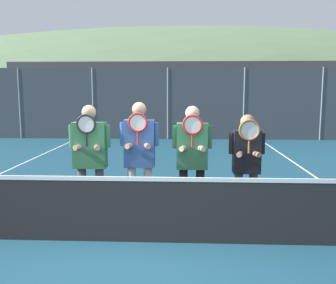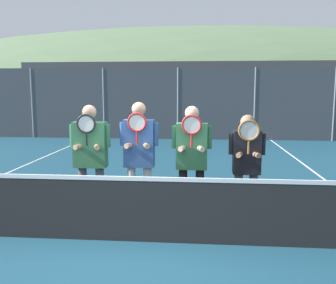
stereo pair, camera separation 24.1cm
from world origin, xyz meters
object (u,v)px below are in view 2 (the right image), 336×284
(player_center_left, at_px, (139,153))
(car_left_of_center, at_px, (198,113))
(player_leftmost, at_px, (90,153))
(player_rightmost, at_px, (247,161))
(car_far_left, at_px, (87,113))
(car_center, at_px, (314,115))
(player_center_right, at_px, (192,155))

(player_center_left, bearing_deg, car_left_of_center, 86.33)
(player_leftmost, distance_m, player_center_left, 0.76)
(player_center_left, relative_size, player_rightmost, 1.11)
(car_far_left, bearing_deg, car_center, 1.18)
(player_center_left, distance_m, car_left_of_center, 12.09)
(player_leftmost, relative_size, car_far_left, 0.38)
(player_rightmost, bearing_deg, car_center, 69.74)
(car_far_left, bearing_deg, player_rightmost, -62.70)
(player_center_left, height_order, car_far_left, player_center_left)
(car_left_of_center, relative_size, car_center, 0.87)
(car_center, bearing_deg, player_rightmost, -110.26)
(player_center_right, height_order, car_left_of_center, car_left_of_center)
(player_center_right, distance_m, player_rightmost, 0.82)
(car_left_of_center, bearing_deg, player_rightmost, -86.03)
(player_center_right, distance_m, car_left_of_center, 12.03)
(car_left_of_center, xyz_separation_m, car_center, (5.31, 0.11, -0.06))
(player_rightmost, distance_m, car_center, 12.92)
(car_left_of_center, bearing_deg, player_center_left, -93.67)
(player_center_left, bearing_deg, player_center_right, 2.37)
(player_center_right, bearing_deg, car_center, 66.43)
(player_center_left, height_order, player_rightmost, player_center_left)
(player_leftmost, relative_size, player_center_right, 1.01)
(player_leftmost, xyz_separation_m, car_center, (6.84, 12.16, -0.20))
(car_left_of_center, bearing_deg, player_center_right, -89.92)
(player_center_left, distance_m, car_center, 13.61)
(player_center_left, xyz_separation_m, car_left_of_center, (0.77, 12.06, -0.16))
(car_far_left, bearing_deg, player_center_left, -69.22)
(player_center_left, distance_m, car_far_left, 12.78)
(player_center_left, xyz_separation_m, car_center, (6.08, 12.17, -0.22))
(player_center_right, relative_size, player_rightmost, 1.07)
(car_left_of_center, bearing_deg, car_far_left, -178.79)
(player_center_left, height_order, player_center_right, player_center_left)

